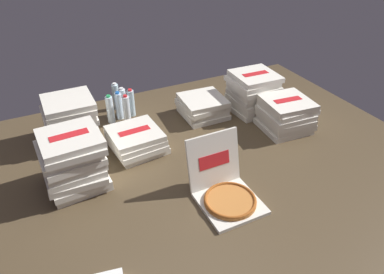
{
  "coord_description": "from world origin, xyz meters",
  "views": [
    {
      "loc": [
        -0.92,
        -1.75,
        1.5
      ],
      "look_at": [
        -0.01,
        0.1,
        0.14
      ],
      "focal_mm": 33.1,
      "sensor_mm": 36.0,
      "label": 1
    }
  ],
  "objects_px": {
    "pizza_stack_left_near": "(286,115)",
    "water_bottle_2": "(110,109)",
    "water_bottle_1": "(131,103)",
    "pizza_stack_center_far": "(70,120)",
    "water_bottle_3": "(116,97)",
    "water_bottle_4": "(119,106)",
    "pizza_stack_right_near": "(253,92)",
    "pizza_stack_center_near": "(73,161)",
    "open_pizza_box": "(226,190)",
    "pizza_stack_right_mid": "(136,141)",
    "pizza_stack_right_far": "(203,106)",
    "water_bottle_0": "(123,102)",
    "water_bottle_5": "(127,109)"
  },
  "relations": [
    {
      "from": "pizza_stack_left_near",
      "to": "water_bottle_2",
      "type": "xyz_separation_m",
      "value": [
        -1.21,
        0.7,
        -0.01
      ]
    },
    {
      "from": "water_bottle_1",
      "to": "pizza_stack_center_far",
      "type": "bearing_deg",
      "value": -163.96
    },
    {
      "from": "water_bottle_2",
      "to": "water_bottle_3",
      "type": "height_order",
      "value": "same"
    },
    {
      "from": "pizza_stack_left_near",
      "to": "water_bottle_4",
      "type": "height_order",
      "value": "pizza_stack_left_near"
    },
    {
      "from": "water_bottle_1",
      "to": "pizza_stack_left_near",
      "type": "bearing_deg",
      "value": -35.62
    },
    {
      "from": "pizza_stack_right_near",
      "to": "water_bottle_1",
      "type": "xyz_separation_m",
      "value": [
        -0.96,
        0.36,
        -0.05
      ]
    },
    {
      "from": "pizza_stack_center_near",
      "to": "pizza_stack_right_near",
      "type": "height_order",
      "value": "pizza_stack_center_near"
    },
    {
      "from": "open_pizza_box",
      "to": "pizza_stack_right_mid",
      "type": "xyz_separation_m",
      "value": [
        -0.31,
        0.72,
        0.01
      ]
    },
    {
      "from": "pizza_stack_right_far",
      "to": "pizza_stack_center_near",
      "type": "xyz_separation_m",
      "value": [
        -1.12,
        -0.44,
        0.1
      ]
    },
    {
      "from": "pizza_stack_center_far",
      "to": "water_bottle_0",
      "type": "bearing_deg",
      "value": 23.86
    },
    {
      "from": "pizza_stack_right_mid",
      "to": "pizza_stack_left_near",
      "type": "relative_size",
      "value": 1.01
    },
    {
      "from": "water_bottle_1",
      "to": "water_bottle_2",
      "type": "relative_size",
      "value": 1.0
    },
    {
      "from": "open_pizza_box",
      "to": "pizza_stack_right_near",
      "type": "bearing_deg",
      "value": 48.15
    },
    {
      "from": "water_bottle_3",
      "to": "pizza_stack_right_far",
      "type": "bearing_deg",
      "value": -34.84
    },
    {
      "from": "pizza_stack_right_far",
      "to": "pizza_stack_center_near",
      "type": "distance_m",
      "value": 1.21
    },
    {
      "from": "pizza_stack_right_mid",
      "to": "pizza_stack_left_near",
      "type": "bearing_deg",
      "value": -11.07
    },
    {
      "from": "pizza_stack_right_near",
      "to": "water_bottle_4",
      "type": "relative_size",
      "value": 1.57
    },
    {
      "from": "water_bottle_3",
      "to": "pizza_stack_left_near",
      "type": "bearing_deg",
      "value": -39.23
    },
    {
      "from": "pizza_stack_center_far",
      "to": "water_bottle_3",
      "type": "distance_m",
      "value": 0.53
    },
    {
      "from": "pizza_stack_left_near",
      "to": "water_bottle_4",
      "type": "bearing_deg",
      "value": 147.19
    },
    {
      "from": "pizza_stack_left_near",
      "to": "pizza_stack_center_far",
      "type": "xyz_separation_m",
      "value": [
        -1.53,
        0.58,
        0.04
      ]
    },
    {
      "from": "pizza_stack_right_far",
      "to": "pizza_stack_center_near",
      "type": "height_order",
      "value": "pizza_stack_center_near"
    },
    {
      "from": "open_pizza_box",
      "to": "water_bottle_1",
      "type": "relative_size",
      "value": 1.79
    },
    {
      "from": "pizza_stack_right_far",
      "to": "water_bottle_5",
      "type": "distance_m",
      "value": 0.63
    },
    {
      "from": "pizza_stack_right_mid",
      "to": "pizza_stack_left_near",
      "type": "distance_m",
      "value": 1.17
    },
    {
      "from": "pizza_stack_right_far",
      "to": "pizza_stack_left_near",
      "type": "distance_m",
      "value": 0.68
    },
    {
      "from": "pizza_stack_right_mid",
      "to": "pizza_stack_right_far",
      "type": "bearing_deg",
      "value": 20.4
    },
    {
      "from": "open_pizza_box",
      "to": "water_bottle_3",
      "type": "bearing_deg",
      "value": 100.81
    },
    {
      "from": "water_bottle_2",
      "to": "pizza_stack_right_mid",
      "type": "bearing_deg",
      "value": -82.86
    },
    {
      "from": "pizza_stack_right_near",
      "to": "water_bottle_2",
      "type": "xyz_separation_m",
      "value": [
        -1.15,
        0.33,
        -0.05
      ]
    },
    {
      "from": "pizza_stack_right_mid",
      "to": "pizza_stack_center_near",
      "type": "height_order",
      "value": "pizza_stack_center_near"
    },
    {
      "from": "water_bottle_0",
      "to": "water_bottle_5",
      "type": "height_order",
      "value": "same"
    },
    {
      "from": "water_bottle_1",
      "to": "pizza_stack_center_near",
      "type": "bearing_deg",
      "value": -130.1
    },
    {
      "from": "water_bottle_0",
      "to": "water_bottle_2",
      "type": "xyz_separation_m",
      "value": [
        -0.13,
        -0.09,
        0.0
      ]
    },
    {
      "from": "pizza_stack_right_mid",
      "to": "water_bottle_0",
      "type": "height_order",
      "value": "water_bottle_0"
    },
    {
      "from": "water_bottle_2",
      "to": "water_bottle_5",
      "type": "xyz_separation_m",
      "value": [
        0.12,
        -0.05,
        0.0
      ]
    },
    {
      "from": "pizza_stack_right_far",
      "to": "water_bottle_0",
      "type": "xyz_separation_m",
      "value": [
        -0.59,
        0.31,
        0.03
      ]
    },
    {
      "from": "water_bottle_4",
      "to": "water_bottle_5",
      "type": "bearing_deg",
      "value": -64.9
    },
    {
      "from": "water_bottle_4",
      "to": "water_bottle_5",
      "type": "xyz_separation_m",
      "value": [
        0.04,
        -0.08,
        0.0
      ]
    },
    {
      "from": "water_bottle_0",
      "to": "pizza_stack_center_near",
      "type": "bearing_deg",
      "value": -125.3
    },
    {
      "from": "open_pizza_box",
      "to": "water_bottle_5",
      "type": "xyz_separation_m",
      "value": [
        -0.25,
        1.14,
        0.05
      ]
    },
    {
      "from": "pizza_stack_right_mid",
      "to": "open_pizza_box",
      "type": "bearing_deg",
      "value": -66.55
    },
    {
      "from": "open_pizza_box",
      "to": "water_bottle_4",
      "type": "height_order",
      "value": "open_pizza_box"
    },
    {
      "from": "water_bottle_1",
      "to": "water_bottle_2",
      "type": "xyz_separation_m",
      "value": [
        -0.19,
        -0.03,
        0.0
      ]
    },
    {
      "from": "pizza_stack_right_mid",
      "to": "water_bottle_0",
      "type": "distance_m",
      "value": 0.57
    },
    {
      "from": "water_bottle_5",
      "to": "pizza_stack_right_far",
      "type": "bearing_deg",
      "value": -16.05
    },
    {
      "from": "pizza_stack_left_near",
      "to": "water_bottle_2",
      "type": "bearing_deg",
      "value": 149.93
    },
    {
      "from": "pizza_stack_center_far",
      "to": "water_bottle_4",
      "type": "height_order",
      "value": "pizza_stack_center_far"
    },
    {
      "from": "pizza_stack_right_far",
      "to": "water_bottle_2",
      "type": "relative_size",
      "value": 1.56
    },
    {
      "from": "open_pizza_box",
      "to": "water_bottle_3",
      "type": "distance_m",
      "value": 1.42
    }
  ]
}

